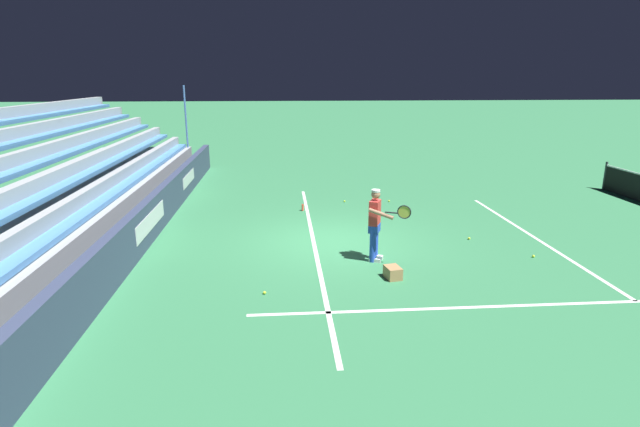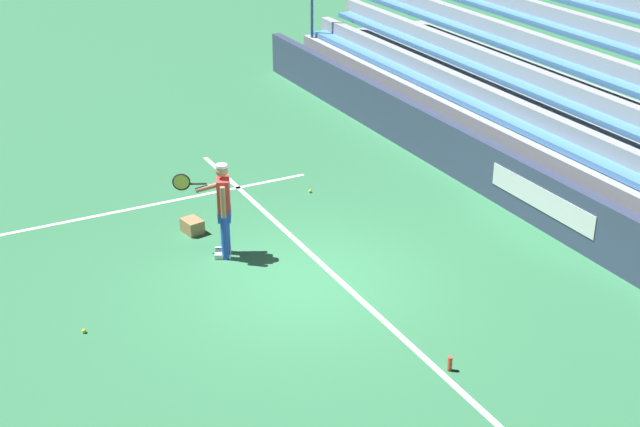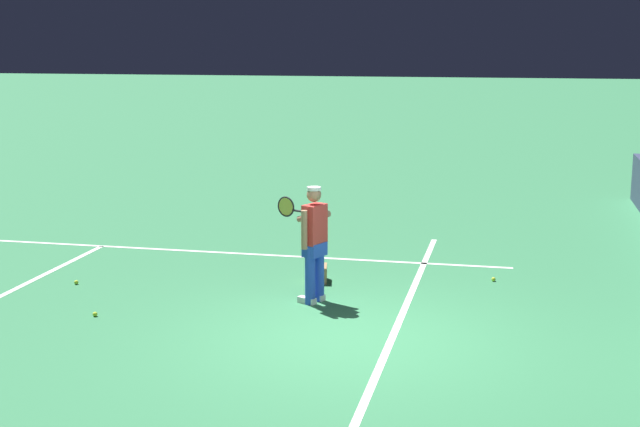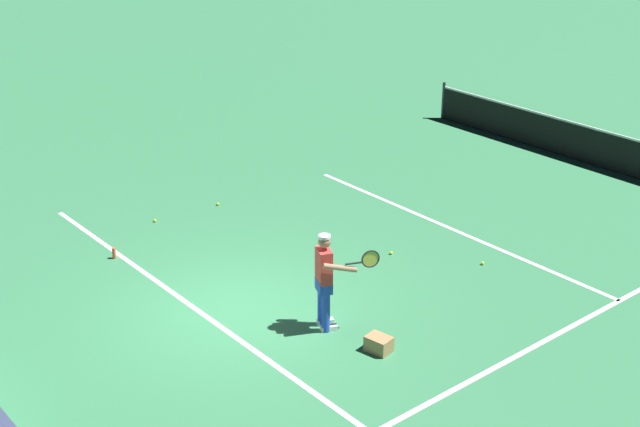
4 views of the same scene
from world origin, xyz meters
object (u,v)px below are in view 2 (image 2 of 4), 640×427
tennis_player (223,209)px  water_bottle (450,364)px  ball_box_cardboard (192,226)px  tennis_ball_by_box (310,191)px  tennis_ball_on_baseline (84,331)px

tennis_player → water_bottle: (-4.67, -1.50, -0.78)m
ball_box_cardboard → tennis_ball_by_box: bearing=-77.4°
ball_box_cardboard → tennis_ball_by_box: 2.81m
ball_box_cardboard → water_bottle: ball_box_cardboard is taller
tennis_player → water_bottle: tennis_player is taller
tennis_ball_on_baseline → water_bottle: water_bottle is taller
water_bottle → tennis_ball_by_box: bearing=-9.4°
tennis_player → tennis_ball_on_baseline: 3.23m
tennis_ball_on_baseline → tennis_ball_by_box: (3.06, -5.36, 0.00)m
tennis_player → tennis_ball_by_box: (1.72, -2.55, -0.86)m
tennis_player → tennis_ball_by_box: tennis_player is taller
tennis_ball_by_box → water_bottle: size_ratio=0.30×
tennis_player → tennis_ball_on_baseline: size_ratio=25.98×
ball_box_cardboard → water_bottle: size_ratio=1.82×
tennis_ball_on_baseline → tennis_ball_by_box: size_ratio=1.00×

